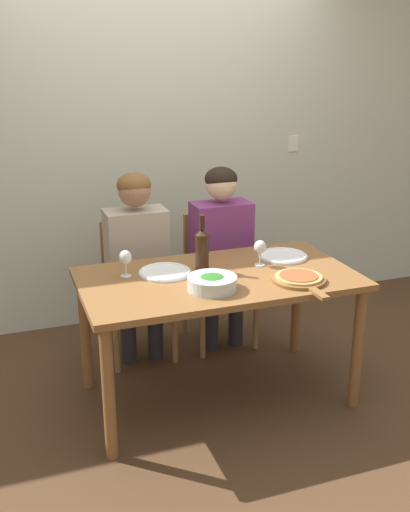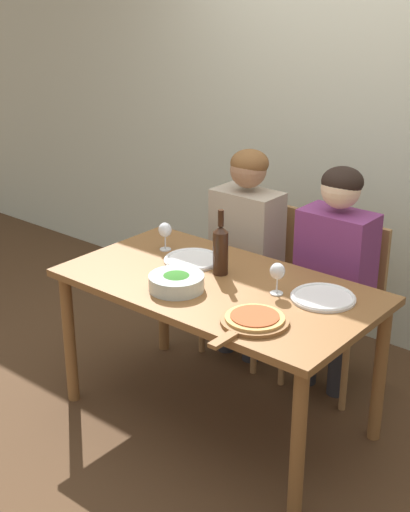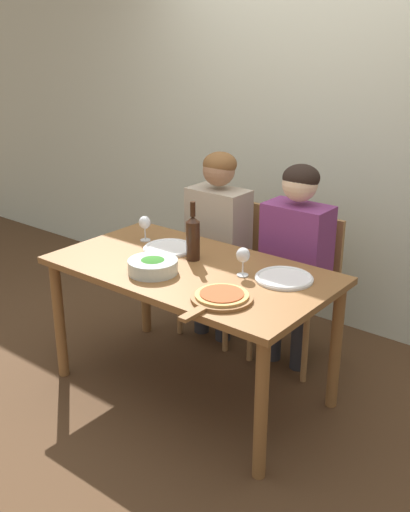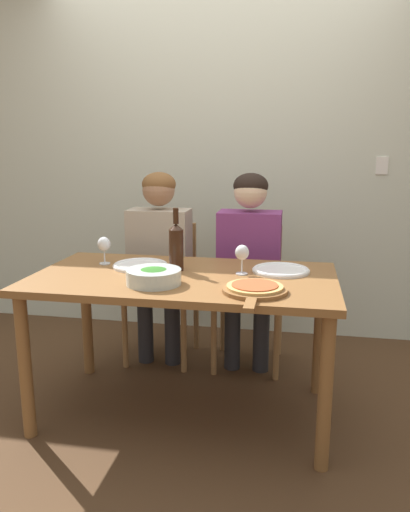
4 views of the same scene
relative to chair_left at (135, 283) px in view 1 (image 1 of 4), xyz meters
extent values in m
plane|color=#4C331E|center=(0.30, -0.73, -0.48)|extent=(40.00, 40.00, 0.00)
cube|color=beige|center=(0.30, 0.57, 0.87)|extent=(10.00, 0.05, 2.70)
cube|color=white|center=(1.40, 0.54, 0.77)|extent=(0.08, 0.01, 0.12)
cube|color=brown|center=(0.30, -0.73, 0.25)|extent=(1.51, 0.83, 0.04)
cylinder|color=brown|center=(-0.39, -1.08, -0.13)|extent=(0.06, 0.06, 0.72)
cylinder|color=brown|center=(1.00, -1.08, -0.13)|extent=(0.06, 0.06, 0.72)
cylinder|color=brown|center=(-0.39, -0.37, -0.13)|extent=(0.06, 0.06, 0.72)
cylinder|color=brown|center=(1.00, -0.37, -0.13)|extent=(0.06, 0.06, 0.72)
cube|color=#9E7042|center=(0.00, -0.07, -0.05)|extent=(0.42, 0.42, 0.04)
cube|color=#9E7042|center=(0.00, 0.12, 0.18)|extent=(0.38, 0.03, 0.43)
cylinder|color=#9E7042|center=(-0.19, -0.26, -0.27)|extent=(0.04, 0.04, 0.42)
cylinder|color=#9E7042|center=(0.19, -0.26, -0.27)|extent=(0.04, 0.04, 0.42)
cylinder|color=#9E7042|center=(-0.19, 0.12, -0.27)|extent=(0.04, 0.04, 0.42)
cylinder|color=#9E7042|center=(0.19, 0.12, -0.27)|extent=(0.04, 0.04, 0.42)
cube|color=#9E7042|center=(0.57, -0.07, -0.05)|extent=(0.42, 0.42, 0.04)
cube|color=#9E7042|center=(0.57, 0.12, 0.18)|extent=(0.38, 0.03, 0.43)
cylinder|color=#9E7042|center=(0.38, -0.26, -0.27)|extent=(0.04, 0.04, 0.42)
cylinder|color=#9E7042|center=(0.76, -0.26, -0.27)|extent=(0.04, 0.04, 0.42)
cylinder|color=#9E7042|center=(0.38, 0.12, -0.27)|extent=(0.04, 0.04, 0.42)
cylinder|color=#9E7042|center=(0.76, 0.12, -0.27)|extent=(0.04, 0.04, 0.42)
cylinder|color=#28282D|center=(-0.09, -0.15, -0.26)|extent=(0.10, 0.10, 0.46)
cylinder|color=#28282D|center=(0.09, -0.15, -0.26)|extent=(0.10, 0.10, 0.46)
cube|color=tan|center=(0.00, -0.09, 0.24)|extent=(0.38, 0.22, 0.54)
cylinder|color=tan|center=(-0.20, -0.34, 0.09)|extent=(0.07, 0.31, 0.14)
cylinder|color=tan|center=(0.20, -0.34, 0.09)|extent=(0.07, 0.31, 0.14)
sphere|color=#9E7051|center=(0.00, -0.09, 0.63)|extent=(0.20, 0.20, 0.20)
ellipsoid|color=brown|center=(0.00, -0.08, 0.67)|extent=(0.21, 0.21, 0.15)
cylinder|color=#28282D|center=(0.48, -0.15, -0.26)|extent=(0.10, 0.10, 0.46)
cylinder|color=#28282D|center=(0.66, -0.15, -0.26)|extent=(0.10, 0.10, 0.46)
cube|color=#7A3370|center=(0.57, -0.09, 0.24)|extent=(0.38, 0.22, 0.54)
cylinder|color=#7A3370|center=(0.37, -0.34, 0.09)|extent=(0.07, 0.31, 0.14)
cylinder|color=#7A3370|center=(0.77, -0.34, 0.09)|extent=(0.07, 0.31, 0.14)
sphere|color=beige|center=(0.57, -0.09, 0.63)|extent=(0.20, 0.20, 0.20)
ellipsoid|color=black|center=(0.57, -0.08, 0.67)|extent=(0.21, 0.21, 0.15)
cylinder|color=black|center=(0.24, -0.64, 0.38)|extent=(0.07, 0.07, 0.21)
cone|color=black|center=(0.24, -0.64, 0.50)|extent=(0.07, 0.07, 0.03)
cylinder|color=black|center=(0.24, -0.64, 0.55)|extent=(0.03, 0.03, 0.08)
cylinder|color=silver|center=(0.20, -0.91, 0.30)|extent=(0.26, 0.26, 0.07)
ellipsoid|color=#2D6B23|center=(0.20, -0.91, 0.31)|extent=(0.21, 0.21, 0.08)
cylinder|color=white|center=(0.04, -0.60, 0.27)|extent=(0.29, 0.29, 0.01)
torus|color=white|center=(0.04, -0.60, 0.28)|extent=(0.29, 0.29, 0.02)
cylinder|color=white|center=(0.78, -0.57, 0.27)|extent=(0.29, 0.29, 0.01)
torus|color=white|center=(0.78, -0.57, 0.28)|extent=(0.29, 0.29, 0.02)
cylinder|color=brown|center=(0.68, -0.95, 0.28)|extent=(0.29, 0.29, 0.02)
cube|color=brown|center=(0.68, -1.17, 0.28)|extent=(0.04, 0.14, 0.02)
cylinder|color=tan|center=(0.68, -0.95, 0.29)|extent=(0.25, 0.25, 0.01)
cylinder|color=#AD4C28|center=(0.68, -0.95, 0.30)|extent=(0.21, 0.21, 0.01)
cylinder|color=silver|center=(-0.17, -0.58, 0.27)|extent=(0.06, 0.06, 0.01)
cylinder|color=silver|center=(-0.17, -0.58, 0.31)|extent=(0.01, 0.01, 0.07)
ellipsoid|color=silver|center=(-0.17, -0.58, 0.38)|extent=(0.07, 0.07, 0.08)
ellipsoid|color=maroon|center=(-0.17, -0.58, 0.37)|extent=(0.06, 0.06, 0.03)
cylinder|color=silver|center=(0.59, -0.66, 0.27)|extent=(0.06, 0.06, 0.01)
cylinder|color=silver|center=(0.59, -0.66, 0.31)|extent=(0.01, 0.01, 0.07)
ellipsoid|color=silver|center=(0.59, -0.66, 0.38)|extent=(0.07, 0.07, 0.08)
ellipsoid|color=maroon|center=(0.59, -0.66, 0.37)|extent=(0.06, 0.06, 0.03)
camera|label=1|loc=(-0.80, -3.59, 1.42)|focal=42.00mm
camera|label=2|loc=(2.21, -3.13, 1.64)|focal=50.00mm
camera|label=3|loc=(2.18, -2.97, 1.45)|focal=42.00mm
camera|label=4|loc=(0.85, -3.08, 0.91)|focal=35.00mm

